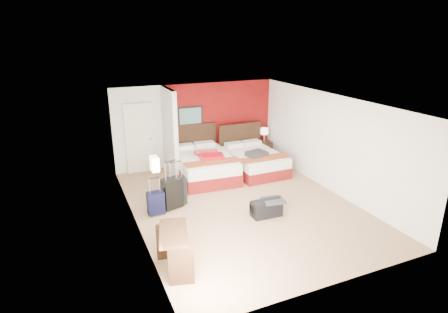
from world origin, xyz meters
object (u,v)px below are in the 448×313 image
bed_right (254,162)px  table_lamp (264,135)px  bed_left (204,166)px  suitcase_black (172,194)px  suitcase_charcoal (177,192)px  desk (174,251)px  red_suitcase_open (209,154)px  suitcase_navy (156,204)px  duffel_bag (266,209)px  nightstand (264,150)px

bed_right → table_lamp: 1.35m
bed_left → suitcase_black: bearing=-128.5°
suitcase_charcoal → desk: desk is taller
bed_left → suitcase_charcoal: (-1.23, -1.39, 0.01)m
bed_right → suitcase_charcoal: bearing=-156.7°
red_suitcase_open → suitcase_navy: (-1.91, -1.61, -0.44)m
table_lamp → duffel_bag: bearing=-118.5°
bed_left → table_lamp: table_lamp is taller
bed_left → table_lamp: (2.36, 0.77, 0.47)m
suitcase_black → duffel_bag: suitcase_black is taller
nightstand → table_lamp: bearing=0.0°
table_lamp → suitcase_charcoal: size_ratio=0.68×
table_lamp → desk: bearing=-133.1°
nightstand → suitcase_charcoal: (-3.59, -2.16, 0.04)m
red_suitcase_open → desk: desk is taller
table_lamp → bed_right: bearing=-131.9°
suitcase_navy → duffel_bag: suitcase_navy is taller
desk → table_lamp: bearing=61.4°
suitcase_navy → duffel_bag: size_ratio=0.77×
table_lamp → desk: (-4.37, -4.67, -0.40)m
suitcase_navy → duffel_bag: (2.26, -1.05, -0.09)m
nightstand → duffel_bag: (-1.91, -3.52, -0.11)m
red_suitcase_open → nightstand: 2.45m
bed_right → duffel_bag: size_ratio=2.89×
nightstand → suitcase_navy: nightstand is taller
table_lamp → desk: table_lamp is taller
suitcase_navy → duffel_bag: 2.50m
suitcase_charcoal → duffel_bag: size_ratio=0.97×
bed_left → table_lamp: 2.52m
bed_left → suitcase_black: 2.07m
red_suitcase_open → suitcase_navy: red_suitcase_open is taller
red_suitcase_open → table_lamp: 2.42m
table_lamp → suitcase_black: size_ratio=0.63×
bed_right → nightstand: bearing=47.4°
table_lamp → suitcase_navy: (-4.17, -2.47, -0.53)m
table_lamp → nightstand: bearing=0.0°
nightstand → suitcase_black: size_ratio=0.80×
red_suitcase_open → suitcase_navy: 2.54m
nightstand → suitcase_navy: size_ratio=1.10×
bed_left → bed_right: bed_left is taller
suitcase_black → suitcase_charcoal: (0.16, 0.15, -0.03)m
bed_left → red_suitcase_open: 0.40m
suitcase_black → suitcase_navy: size_ratio=1.36×
red_suitcase_open → suitcase_navy: size_ratio=1.69×
bed_left → table_lamp: size_ratio=4.79×
duffel_bag → red_suitcase_open: bearing=99.5°
duffel_bag → bed_left: bearing=101.2°
suitcase_charcoal → nightstand: bearing=32.4°
bed_right → red_suitcase_open: 1.48m
red_suitcase_open → suitcase_charcoal: bearing=-125.0°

